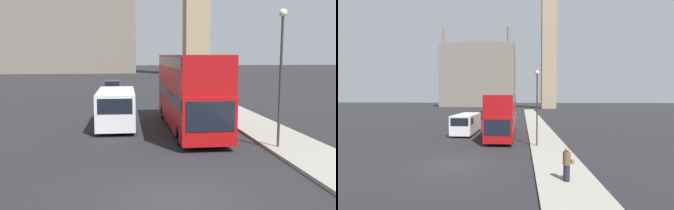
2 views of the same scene
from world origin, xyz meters
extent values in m
plane|color=black|center=(0.00, 0.00, 0.00)|extent=(300.00, 300.00, 0.00)
cube|color=gray|center=(6.50, 0.00, 0.07)|extent=(3.01, 120.00, 0.15)
cube|color=tan|center=(14.01, 70.35, 20.95)|extent=(5.15, 5.15, 41.90)
cube|color=slate|center=(-14.77, 84.65, 13.45)|extent=(31.81, 12.28, 26.91)
cylinder|color=slate|center=(-28.29, 79.43, 29.86)|extent=(1.47, 1.47, 5.92)
cylinder|color=slate|center=(-1.25, 79.43, 29.86)|extent=(1.47, 1.47, 5.92)
cube|color=#A80F11|center=(2.25, 10.62, 1.40)|extent=(2.51, 11.24, 2.24)
cube|color=#A80F11|center=(2.25, 10.62, 3.45)|extent=(2.51, 11.02, 1.86)
cube|color=black|center=(2.25, 10.62, 2.09)|extent=(2.55, 10.79, 0.55)
cube|color=black|center=(2.25, 10.62, 4.00)|extent=(2.55, 10.57, 0.55)
cube|color=black|center=(2.25, 4.98, 1.67)|extent=(2.20, 0.03, 1.35)
cylinder|color=black|center=(1.35, 6.69, 0.50)|extent=(0.70, 1.00, 1.00)
cylinder|color=black|center=(3.16, 6.69, 0.50)|extent=(0.70, 1.00, 1.00)
cylinder|color=black|center=(1.35, 14.55, 0.50)|extent=(0.70, 1.00, 1.00)
cylinder|color=black|center=(3.16, 14.55, 0.50)|extent=(0.70, 1.00, 1.00)
cube|color=white|center=(-2.03, 11.76, 1.22)|extent=(2.18, 5.94, 2.03)
cube|color=black|center=(-2.03, 8.78, 1.67)|extent=(1.85, 0.02, 0.81)
cube|color=black|center=(-2.03, 9.83, 1.67)|extent=(2.21, 1.07, 0.65)
cylinder|color=black|center=(-2.85, 9.74, 0.38)|extent=(0.55, 0.75, 0.75)
cylinder|color=black|center=(-1.21, 9.74, 0.38)|extent=(0.55, 0.75, 0.75)
cylinder|color=black|center=(-2.85, 13.78, 0.38)|extent=(0.55, 0.75, 0.75)
cylinder|color=black|center=(-1.21, 13.78, 0.38)|extent=(0.55, 0.75, 0.75)
cylinder|color=#23232D|center=(6.45, -2.56, 0.55)|extent=(0.31, 0.31, 0.80)
cylinder|color=brown|center=(6.45, -2.56, 1.26)|extent=(0.37, 0.37, 0.63)
sphere|color=#9E704C|center=(6.45, -2.56, 1.69)|extent=(0.22, 0.22, 0.22)
cube|color=olive|center=(6.73, -2.56, 1.10)|extent=(0.12, 0.24, 0.20)
cylinder|color=#2D332D|center=(5.55, 5.29, 3.10)|extent=(0.12, 0.12, 5.89)
sphere|color=beige|center=(5.55, 5.29, 6.22)|extent=(0.36, 0.36, 0.36)
cube|color=maroon|center=(-2.86, 30.29, 0.56)|extent=(1.72, 4.73, 0.78)
cube|color=black|center=(-2.86, 30.41, 1.26)|extent=(1.55, 2.27, 0.63)
cylinder|color=black|center=(-3.53, 28.78, 0.34)|extent=(0.38, 0.68, 0.68)
cylinder|color=black|center=(-2.19, 28.78, 0.34)|extent=(0.38, 0.68, 0.68)
cylinder|color=black|center=(-3.53, 31.80, 0.34)|extent=(0.38, 0.68, 0.68)
cylinder|color=black|center=(-2.19, 31.80, 0.34)|extent=(0.38, 0.68, 0.68)
camera|label=1|loc=(-1.46, -10.98, 4.37)|focal=40.00mm
camera|label=2|loc=(4.29, -13.44, 4.21)|focal=24.00mm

